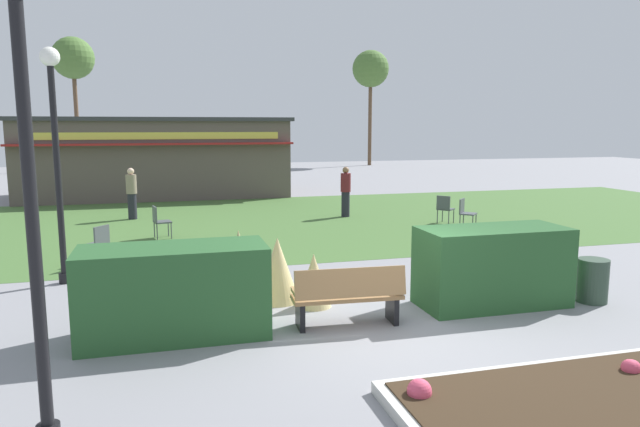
{
  "coord_description": "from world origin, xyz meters",
  "views": [
    {
      "loc": [
        -3.24,
        -7.66,
        3.04
      ],
      "look_at": [
        -0.24,
        3.35,
        1.3
      ],
      "focal_mm": 32.28,
      "sensor_mm": 36.0,
      "label": 1
    }
  ],
  "objects_px": {
    "parked_car_center_slot": "(211,166)",
    "tree_left_bg": "(73,59)",
    "lamppost_near": "(27,152)",
    "person_strolling": "(346,191)",
    "food_kiosk": "(157,157)",
    "cafe_chair_east": "(98,242)",
    "cafe_chair_north": "(445,207)",
    "tree_right_bg": "(371,70)",
    "cafe_chair_west": "(159,219)",
    "trash_bin": "(593,281)",
    "parked_car_west_slot": "(118,168)",
    "person_standing": "(132,193)",
    "cafe_chair_center": "(465,211)",
    "park_bench": "(348,296)",
    "lamppost_mid": "(55,139)"
  },
  "relations": [
    {
      "from": "park_bench",
      "to": "cafe_chair_center",
      "type": "bearing_deg",
      "value": 50.12
    },
    {
      "from": "lamppost_near",
      "to": "cafe_chair_west",
      "type": "xyz_separation_m",
      "value": [
        1.0,
        10.37,
        -2.28
      ]
    },
    {
      "from": "food_kiosk",
      "to": "tree_right_bg",
      "type": "xyz_separation_m",
      "value": [
        15.86,
        16.31,
        5.58
      ]
    },
    {
      "from": "lamppost_near",
      "to": "parked_car_center_slot",
      "type": "distance_m",
      "value": 29.74
    },
    {
      "from": "trash_bin",
      "to": "parked_car_center_slot",
      "type": "height_order",
      "value": "parked_car_center_slot"
    },
    {
      "from": "cafe_chair_east",
      "to": "parked_car_west_slot",
      "type": "xyz_separation_m",
      "value": [
        -1.07,
        21.87,
        0.12
      ]
    },
    {
      "from": "person_strolling",
      "to": "lamppost_mid",
      "type": "bearing_deg",
      "value": -136.41
    },
    {
      "from": "trash_bin",
      "to": "cafe_chair_north",
      "type": "xyz_separation_m",
      "value": [
        1.33,
        8.06,
        0.15
      ]
    },
    {
      "from": "cafe_chair_west",
      "to": "parked_car_west_slot",
      "type": "bearing_deg",
      "value": 97.02
    },
    {
      "from": "parked_car_west_slot",
      "to": "cafe_chair_center",
      "type": "bearing_deg",
      "value": -60.59
    },
    {
      "from": "cafe_chair_north",
      "to": "person_standing",
      "type": "distance_m",
      "value": 10.12
    },
    {
      "from": "food_kiosk",
      "to": "person_strolling",
      "type": "height_order",
      "value": "food_kiosk"
    },
    {
      "from": "lamppost_near",
      "to": "lamppost_mid",
      "type": "height_order",
      "value": "same"
    },
    {
      "from": "trash_bin",
      "to": "person_standing",
      "type": "distance_m",
      "value": 14.15
    },
    {
      "from": "cafe_chair_center",
      "to": "cafe_chair_north",
      "type": "height_order",
      "value": "same"
    },
    {
      "from": "cafe_chair_north",
      "to": "tree_right_bg",
      "type": "distance_m",
      "value": 28.17
    },
    {
      "from": "cafe_chair_center",
      "to": "person_strolling",
      "type": "relative_size",
      "value": 0.53
    },
    {
      "from": "food_kiosk",
      "to": "parked_car_west_slot",
      "type": "relative_size",
      "value": 2.59
    },
    {
      "from": "park_bench",
      "to": "parked_car_west_slot",
      "type": "xyz_separation_m",
      "value": [
        -5.15,
        27.02,
        0.16
      ]
    },
    {
      "from": "trash_bin",
      "to": "parked_car_west_slot",
      "type": "relative_size",
      "value": 0.18
    },
    {
      "from": "parked_car_center_slot",
      "to": "tree_left_bg",
      "type": "height_order",
      "value": "tree_left_bg"
    },
    {
      "from": "park_bench",
      "to": "tree_left_bg",
      "type": "height_order",
      "value": "tree_left_bg"
    },
    {
      "from": "cafe_chair_east",
      "to": "cafe_chair_north",
      "type": "distance_m",
      "value": 10.34
    },
    {
      "from": "lamppost_mid",
      "to": "tree_left_bg",
      "type": "xyz_separation_m",
      "value": [
        -3.67,
        31.03,
        4.68
      ]
    },
    {
      "from": "cafe_chair_north",
      "to": "parked_car_center_slot",
      "type": "distance_m",
      "value": 19.74
    },
    {
      "from": "lamppost_near",
      "to": "person_strolling",
      "type": "bearing_deg",
      "value": 60.87
    },
    {
      "from": "cafe_chair_north",
      "to": "person_strolling",
      "type": "relative_size",
      "value": 0.53
    },
    {
      "from": "park_bench",
      "to": "tree_left_bg",
      "type": "xyz_separation_m",
      "value": [
        -8.24,
        34.82,
        7.01
      ]
    },
    {
      "from": "cafe_chair_center",
      "to": "parked_car_center_slot",
      "type": "relative_size",
      "value": 0.2
    },
    {
      "from": "cafe_chair_center",
      "to": "tree_left_bg",
      "type": "distance_m",
      "value": 31.86
    },
    {
      "from": "cafe_chair_north",
      "to": "person_strolling",
      "type": "distance_m",
      "value": 3.37
    },
    {
      "from": "food_kiosk",
      "to": "person_strolling",
      "type": "distance_m",
      "value": 10.06
    },
    {
      "from": "park_bench",
      "to": "trash_bin",
      "type": "xyz_separation_m",
      "value": [
        4.49,
        0.07,
        -0.1
      ]
    },
    {
      "from": "person_standing",
      "to": "cafe_chair_north",
      "type": "bearing_deg",
      "value": -18.1
    },
    {
      "from": "person_strolling",
      "to": "parked_car_center_slot",
      "type": "xyz_separation_m",
      "value": [
        -3.13,
        16.74,
        -0.22
      ]
    },
    {
      "from": "food_kiosk",
      "to": "cafe_chair_north",
      "type": "bearing_deg",
      "value": -49.25
    },
    {
      "from": "park_bench",
      "to": "tree_right_bg",
      "type": "xyz_separation_m",
      "value": [
        12.98,
        34.53,
        6.81
      ]
    },
    {
      "from": "cafe_chair_west",
      "to": "parked_car_center_slot",
      "type": "bearing_deg",
      "value": 81.24
    },
    {
      "from": "trash_bin",
      "to": "cafe_chair_west",
      "type": "distance_m",
      "value": 10.78
    },
    {
      "from": "food_kiosk",
      "to": "tree_left_bg",
      "type": "xyz_separation_m",
      "value": [
        -5.37,
        16.6,
        5.78
      ]
    },
    {
      "from": "cafe_chair_east",
      "to": "parked_car_center_slot",
      "type": "relative_size",
      "value": 0.2
    },
    {
      "from": "person_strolling",
      "to": "person_standing",
      "type": "xyz_separation_m",
      "value": [
        -6.93,
        1.33,
        0.0
      ]
    },
    {
      "from": "park_bench",
      "to": "cafe_chair_west",
      "type": "distance_m",
      "value": 8.48
    },
    {
      "from": "person_strolling",
      "to": "tree_left_bg",
      "type": "xyz_separation_m",
      "value": [
        -11.5,
        24.53,
        6.63
      ]
    },
    {
      "from": "trash_bin",
      "to": "tree_left_bg",
      "type": "height_order",
      "value": "tree_left_bg"
    },
    {
      "from": "food_kiosk",
      "to": "cafe_chair_west",
      "type": "bearing_deg",
      "value": -89.64
    },
    {
      "from": "person_standing",
      "to": "cafe_chair_west",
      "type": "bearing_deg",
      "value": -74.49
    },
    {
      "from": "food_kiosk",
      "to": "park_bench",
      "type": "bearing_deg",
      "value": -81.04
    },
    {
      "from": "food_kiosk",
      "to": "cafe_chair_east",
      "type": "xyz_separation_m",
      "value": [
        -1.21,
        -13.07,
        -1.18
      ]
    },
    {
      "from": "trash_bin",
      "to": "cafe_chair_center",
      "type": "height_order",
      "value": "cafe_chair_center"
    }
  ]
}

